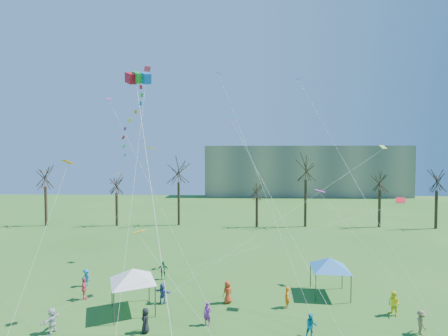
{
  "coord_description": "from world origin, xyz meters",
  "views": [
    {
      "loc": [
        0.82,
        -15.14,
        11.7
      ],
      "look_at": [
        0.1,
        5.0,
        11.0
      ],
      "focal_mm": 25.0,
      "sensor_mm": 36.0,
      "label": 1
    }
  ],
  "objects_px": {
    "distant_building": "(304,171)",
    "big_box_kite": "(132,136)",
    "canopy_tent_white": "(133,275)",
    "canopy_tent_blue": "(330,263)"
  },
  "relations": [
    {
      "from": "big_box_kite",
      "to": "canopy_tent_white",
      "type": "bearing_deg",
      "value": 111.9
    },
    {
      "from": "distant_building",
      "to": "big_box_kite",
      "type": "xyz_separation_m",
      "value": [
        -28.67,
        -74.77,
        5.76
      ]
    },
    {
      "from": "canopy_tent_blue",
      "to": "distant_building",
      "type": "bearing_deg",
      "value": 79.47
    },
    {
      "from": "canopy_tent_white",
      "to": "big_box_kite",
      "type": "bearing_deg",
      "value": -68.1
    },
    {
      "from": "canopy_tent_white",
      "to": "canopy_tent_blue",
      "type": "xyz_separation_m",
      "value": [
        15.77,
        3.52,
        -0.1
      ]
    },
    {
      "from": "distant_building",
      "to": "canopy_tent_white",
      "type": "height_order",
      "value": "distant_building"
    },
    {
      "from": "distant_building",
      "to": "canopy_tent_blue",
      "type": "height_order",
      "value": "distant_building"
    },
    {
      "from": "canopy_tent_white",
      "to": "canopy_tent_blue",
      "type": "distance_m",
      "value": 16.16
    },
    {
      "from": "distant_building",
      "to": "big_box_kite",
      "type": "bearing_deg",
      "value": -110.98
    },
    {
      "from": "distant_building",
      "to": "canopy_tent_white",
      "type": "xyz_separation_m",
      "value": [
        -28.9,
        -74.21,
        -4.71
      ]
    }
  ]
}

